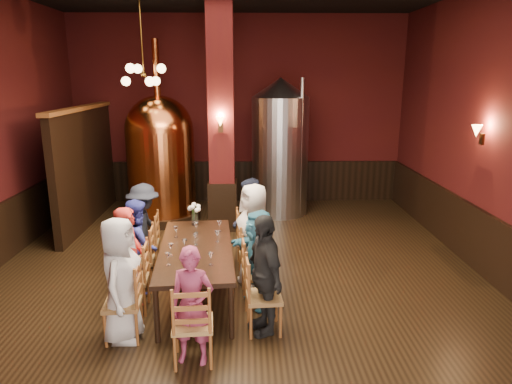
{
  "coord_description": "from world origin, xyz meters",
  "views": [
    {
      "loc": [
        0.2,
        -6.28,
        3.09
      ],
      "look_at": [
        0.33,
        0.2,
        1.43
      ],
      "focal_mm": 32.0,
      "sensor_mm": 36.0,
      "label": 1
    }
  ],
  "objects_px": {
    "copper_kettle": "(161,157)",
    "rose_vase": "(195,211)",
    "person_2": "(138,245)",
    "steel_vessel": "(280,147)",
    "person_1": "(130,260)",
    "person_0": "(121,280)",
    "dining_table": "(196,251)"
  },
  "relations": [
    {
      "from": "dining_table",
      "to": "person_0",
      "type": "xyz_separation_m",
      "value": [
        -0.77,
        -1.06,
        0.07
      ]
    },
    {
      "from": "copper_kettle",
      "to": "rose_vase",
      "type": "distance_m",
      "value": 2.91
    },
    {
      "from": "person_2",
      "to": "rose_vase",
      "type": "xyz_separation_m",
      "value": [
        0.75,
        0.73,
        0.3
      ]
    },
    {
      "from": "dining_table",
      "to": "rose_vase",
      "type": "distance_m",
      "value": 1.05
    },
    {
      "from": "rose_vase",
      "to": "person_2",
      "type": "bearing_deg",
      "value": -135.79
    },
    {
      "from": "person_0",
      "to": "rose_vase",
      "type": "height_order",
      "value": "person_0"
    },
    {
      "from": "dining_table",
      "to": "steel_vessel",
      "type": "bearing_deg",
      "value": 65.86
    },
    {
      "from": "person_2",
      "to": "copper_kettle",
      "type": "distance_m",
      "value": 3.51
    },
    {
      "from": "dining_table",
      "to": "copper_kettle",
      "type": "relative_size",
      "value": 0.65
    },
    {
      "from": "person_0",
      "to": "dining_table",
      "type": "bearing_deg",
      "value": -32.63
    },
    {
      "from": "dining_table",
      "to": "rose_vase",
      "type": "relative_size",
      "value": 6.77
    },
    {
      "from": "dining_table",
      "to": "copper_kettle",
      "type": "xyz_separation_m",
      "value": [
        -1.13,
        3.69,
        0.7
      ]
    },
    {
      "from": "steel_vessel",
      "to": "person_0",
      "type": "bearing_deg",
      "value": -113.38
    },
    {
      "from": "dining_table",
      "to": "person_1",
      "type": "distance_m",
      "value": 0.91
    },
    {
      "from": "dining_table",
      "to": "person_0",
      "type": "height_order",
      "value": "person_0"
    },
    {
      "from": "steel_vessel",
      "to": "person_1",
      "type": "bearing_deg",
      "value": -116.93
    },
    {
      "from": "person_0",
      "to": "copper_kettle",
      "type": "bearing_deg",
      "value": 7.58
    },
    {
      "from": "person_2",
      "to": "rose_vase",
      "type": "bearing_deg",
      "value": -64.35
    },
    {
      "from": "dining_table",
      "to": "rose_vase",
      "type": "height_order",
      "value": "rose_vase"
    },
    {
      "from": "rose_vase",
      "to": "copper_kettle",
      "type": "bearing_deg",
      "value": 110.47
    },
    {
      "from": "copper_kettle",
      "to": "person_1",
      "type": "bearing_deg",
      "value": -85.7
    },
    {
      "from": "person_1",
      "to": "person_2",
      "type": "relative_size",
      "value": 1.06
    },
    {
      "from": "copper_kettle",
      "to": "steel_vessel",
      "type": "xyz_separation_m",
      "value": [
        2.6,
        0.42,
        0.13
      ]
    },
    {
      "from": "person_0",
      "to": "person_2",
      "type": "relative_size",
      "value": 1.11
    },
    {
      "from": "person_0",
      "to": "rose_vase",
      "type": "distance_m",
      "value": 2.17
    },
    {
      "from": "copper_kettle",
      "to": "steel_vessel",
      "type": "bearing_deg",
      "value": 9.26
    },
    {
      "from": "person_2",
      "to": "person_1",
      "type": "bearing_deg",
      "value": 165.93
    },
    {
      "from": "person_1",
      "to": "steel_vessel",
      "type": "xyz_separation_m",
      "value": [
        2.29,
        4.51,
        0.8
      ]
    },
    {
      "from": "dining_table",
      "to": "copper_kettle",
      "type": "height_order",
      "value": "copper_kettle"
    },
    {
      "from": "person_1",
      "to": "rose_vase",
      "type": "relative_size",
      "value": 3.99
    },
    {
      "from": "dining_table",
      "to": "person_2",
      "type": "relative_size",
      "value": 1.8
    },
    {
      "from": "person_2",
      "to": "steel_vessel",
      "type": "distance_m",
      "value": 4.59
    }
  ]
}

